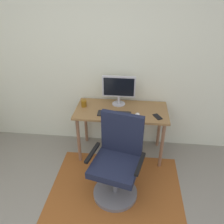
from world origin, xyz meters
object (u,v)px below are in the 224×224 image
at_px(monitor, 119,88).
at_px(computer_mouse, 137,115).
at_px(desk, 121,115).
at_px(coffee_cup, 84,103).
at_px(cell_phone, 158,117).
at_px(office_chair, 117,164).
at_px(keyboard, 114,114).

height_order(monitor, computer_mouse, monitor).
xyz_separation_m(desk, coffee_cup, (-0.52, 0.04, 0.13)).
relative_size(cell_phone, office_chair, 0.14).
xyz_separation_m(computer_mouse, office_chair, (-0.20, -0.57, -0.33)).
height_order(monitor, coffee_cup, monitor).
height_order(desk, computer_mouse, computer_mouse).
bearing_deg(computer_mouse, office_chair, -109.66).
height_order(desk, cell_phone, cell_phone).
relative_size(monitor, coffee_cup, 4.92).
xyz_separation_m(cell_phone, office_chair, (-0.46, -0.58, -0.32)).
distance_m(cell_phone, office_chair, 0.80).
height_order(computer_mouse, office_chair, office_chair).
height_order(coffee_cup, office_chair, office_chair).
distance_m(coffee_cup, cell_phone, 1.00).
distance_m(keyboard, coffee_cup, 0.47).
xyz_separation_m(desk, computer_mouse, (0.21, -0.15, 0.11)).
xyz_separation_m(desk, keyboard, (-0.08, -0.13, 0.10)).
bearing_deg(coffee_cup, computer_mouse, -14.21).
bearing_deg(cell_phone, monitor, 123.45).
xyz_separation_m(desk, office_chair, (0.01, -0.72, -0.22)).
bearing_deg(keyboard, coffee_cup, 158.36).
height_order(keyboard, computer_mouse, computer_mouse).
bearing_deg(coffee_cup, office_chair, -55.13).
bearing_deg(coffee_cup, keyboard, -21.64).
bearing_deg(desk, keyboard, -121.52).
bearing_deg(keyboard, desk, 58.48).
height_order(monitor, office_chair, monitor).
relative_size(coffee_cup, office_chair, 0.09).
height_order(computer_mouse, cell_phone, computer_mouse).
bearing_deg(monitor, computer_mouse, -48.60).
relative_size(desk, cell_phone, 8.81).
distance_m(monitor, keyboard, 0.37).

